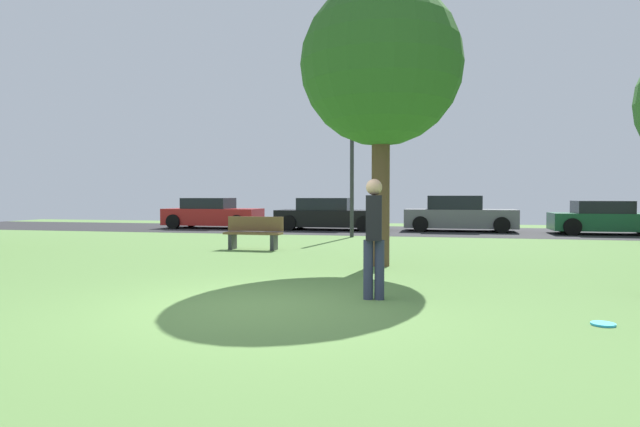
# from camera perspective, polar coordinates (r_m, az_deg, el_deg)

# --- Properties ---
(ground_plane) EXTENTS (44.00, 44.00, 0.00)m
(ground_plane) POSITION_cam_1_polar(r_m,az_deg,el_deg) (7.33, -6.31, -9.82)
(ground_plane) COLOR #5B8442
(road_strip) EXTENTS (44.00, 6.40, 0.01)m
(road_strip) POSITION_cam_1_polar(r_m,az_deg,el_deg) (22.94, 7.03, -1.80)
(road_strip) COLOR #28282B
(road_strip) RESTS_ON ground_plane
(oak_tree_right) EXTENTS (3.37, 3.37, 5.89)m
(oak_tree_right) POSITION_cam_1_polar(r_m,az_deg,el_deg) (11.73, 6.46, 15.17)
(oak_tree_right) COLOR brown
(oak_tree_right) RESTS_ON ground_plane
(person_bystander) EXTENTS (0.30, 0.34, 1.72)m
(person_bystander) POSITION_cam_1_polar(r_m,az_deg,el_deg) (7.75, 5.71, -2.03)
(person_bystander) COLOR #2D334C
(person_bystander) RESTS_ON ground_plane
(frisbee_disc) EXTENTS (0.27, 0.27, 0.03)m
(frisbee_disc) POSITION_cam_1_polar(r_m,az_deg,el_deg) (7.12, 27.68, -10.28)
(frisbee_disc) COLOR #2DB2E0
(frisbee_disc) RESTS_ON ground_plane
(parked_car_red) EXTENTS (4.31, 1.98, 1.37)m
(parked_car_red) POSITION_cam_1_polar(r_m,az_deg,el_deg) (24.98, -11.29, -0.07)
(parked_car_red) COLOR #B21E1E
(parked_car_red) RESTS_ON ground_plane
(parked_car_black) EXTENTS (4.56, 2.11, 1.37)m
(parked_car_black) POSITION_cam_1_polar(r_m,az_deg,el_deg) (23.34, 0.98, -0.17)
(parked_car_black) COLOR black
(parked_car_black) RESTS_ON ground_plane
(parked_car_grey) EXTENTS (4.49, 2.01, 1.47)m
(parked_car_grey) POSITION_cam_1_polar(r_m,az_deg,el_deg) (23.17, 14.40, -0.15)
(parked_car_grey) COLOR slate
(parked_car_grey) RESTS_ON ground_plane
(parked_car_green) EXTENTS (4.05, 1.96, 1.28)m
(parked_car_green) POSITION_cam_1_polar(r_m,az_deg,el_deg) (23.29, 27.92, -0.50)
(parked_car_green) COLOR #195633
(parked_car_green) RESTS_ON ground_plane
(park_bench) EXTENTS (1.60, 0.45, 0.90)m
(park_bench) POSITION_cam_1_polar(r_m,az_deg,el_deg) (14.98, -6.98, -2.01)
(park_bench) COLOR brown
(park_bench) RESTS_ON ground_plane
(street_lamp_post) EXTENTS (0.14, 0.14, 4.50)m
(street_lamp_post) POSITION_cam_1_polar(r_m,az_deg,el_deg) (19.26, 3.38, 4.19)
(street_lamp_post) COLOR #2D2D33
(street_lamp_post) RESTS_ON ground_plane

